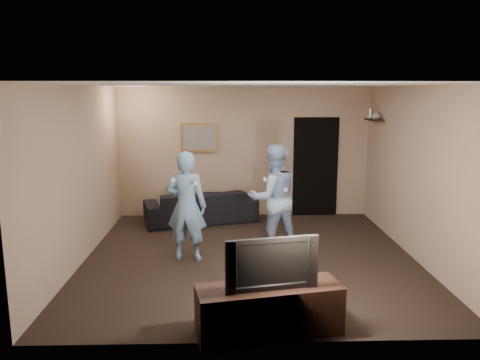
{
  "coord_description": "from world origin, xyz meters",
  "views": [
    {
      "loc": [
        -0.34,
        -6.85,
        2.51
      ],
      "look_at": [
        -0.14,
        0.3,
        1.15
      ],
      "focal_mm": 35.0,
      "sensor_mm": 36.0,
      "label": 1
    }
  ],
  "objects_px": {
    "television": "(270,261)",
    "wii_player_right": "(273,198)",
    "sofa": "(201,206)",
    "tv_console": "(269,311)",
    "wii_player_left": "(186,206)"
  },
  "relations": [
    {
      "from": "tv_console",
      "to": "wii_player_left",
      "type": "bearing_deg",
      "value": 103.55
    },
    {
      "from": "sofa",
      "to": "wii_player_right",
      "type": "xyz_separation_m",
      "value": [
        1.25,
        -1.65,
        0.54
      ]
    },
    {
      "from": "television",
      "to": "wii_player_left",
      "type": "bearing_deg",
      "value": 103.55
    },
    {
      "from": "sofa",
      "to": "wii_player_right",
      "type": "bearing_deg",
      "value": 111.61
    },
    {
      "from": "tv_console",
      "to": "television",
      "type": "distance_m",
      "value": 0.55
    },
    {
      "from": "television",
      "to": "wii_player_right",
      "type": "height_order",
      "value": "wii_player_right"
    },
    {
      "from": "television",
      "to": "wii_player_left",
      "type": "height_order",
      "value": "wii_player_left"
    },
    {
      "from": "wii_player_left",
      "to": "wii_player_right",
      "type": "xyz_separation_m",
      "value": [
        1.34,
        0.42,
        0.02
      ]
    },
    {
      "from": "sofa",
      "to": "television",
      "type": "bearing_deg",
      "value": 86.91
    },
    {
      "from": "tv_console",
      "to": "television",
      "type": "bearing_deg",
      "value": 168.61
    },
    {
      "from": "sofa",
      "to": "tv_console",
      "type": "bearing_deg",
      "value": 86.91
    },
    {
      "from": "sofa",
      "to": "tv_console",
      "type": "relative_size",
      "value": 1.41
    },
    {
      "from": "television",
      "to": "wii_player_right",
      "type": "distance_m",
      "value": 2.68
    },
    {
      "from": "tv_console",
      "to": "wii_player_left",
      "type": "distance_m",
      "value": 2.53
    },
    {
      "from": "tv_console",
      "to": "television",
      "type": "xyz_separation_m",
      "value": [
        -0.0,
        0.0,
        0.55
      ]
    }
  ]
}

